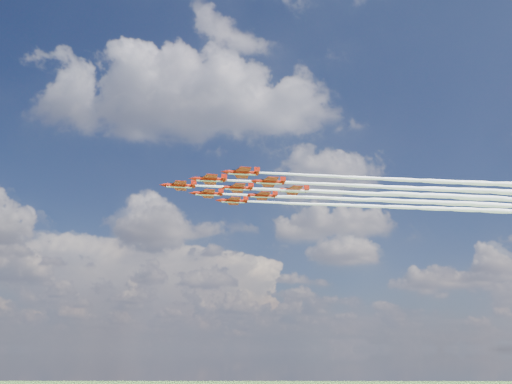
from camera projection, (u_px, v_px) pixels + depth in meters
jet_lead at (325, 192)px, 170.17m from camera, size 105.62×20.12×2.99m
jet_row2_port at (359, 186)px, 164.14m from camera, size 105.62×20.12×2.99m
jet_row2_starb at (345, 199)px, 178.58m from camera, size 105.62×20.12×2.99m
jet_row3_port at (396, 179)px, 158.12m from camera, size 105.62×20.12×2.99m
jet_row3_centre at (379, 194)px, 172.55m from camera, size 105.62×20.12×2.99m
jet_row3_starb at (364, 206)px, 186.99m from camera, size 105.62×20.12×2.99m
jet_row4_port at (414, 188)px, 166.53m from camera, size 105.62×20.12×2.99m
jet_row4_starb at (396, 201)px, 180.96m from camera, size 105.62×20.12×2.99m
jet_tail at (431, 196)px, 174.94m from camera, size 105.62×20.12×2.99m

